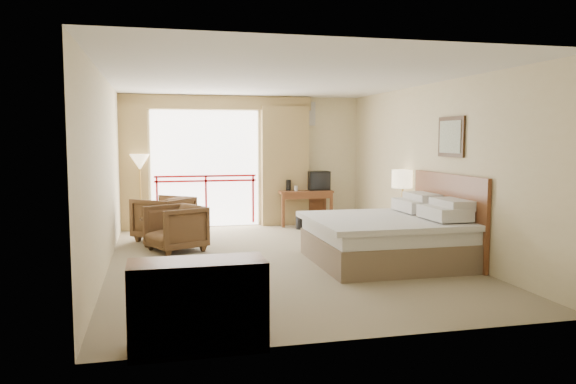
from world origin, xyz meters
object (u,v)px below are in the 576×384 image
object	(u,v)px
desk	(304,198)
tv	(318,181)
armchair_far	(164,240)
table_lamp	(403,180)
wastebasket	(302,221)
floor_lamp	(140,165)
armchair_near	(176,251)
dresser	(198,305)
nightstand	(403,226)
side_table	(154,227)
bed	(388,237)

from	to	relation	value
desk	tv	distance (m)	0.47
tv	armchair_far	xyz separation A→B (m)	(-3.23, -1.14, -0.93)
table_lamp	tv	world-z (taller)	table_lamp
wastebasket	floor_lamp	world-z (taller)	floor_lamp
tv	armchair_near	distance (m)	3.86
dresser	wastebasket	bearing A→B (deg)	65.66
nightstand	armchair_near	size ratio (longest dim) A/B	0.71
armchair_far	side_table	distance (m)	0.67
bed	floor_lamp	xyz separation A→B (m)	(-3.60, 3.76, 0.93)
nightstand	armchair_near	bearing A→B (deg)	-179.91
tv	wastebasket	xyz separation A→B (m)	(-0.49, -0.51, -0.77)
desk	tv	size ratio (longest dim) A/B	2.54
table_lamp	dresser	bearing A→B (deg)	-132.42
side_table	dresser	distance (m)	4.90
desk	side_table	size ratio (longest dim) A/B	2.29
armchair_far	armchair_near	size ratio (longest dim) A/B	1.06
tv	wastebasket	world-z (taller)	tv
floor_lamp	dresser	size ratio (longest dim) A/B	1.29
desk	tv	world-z (taller)	tv
table_lamp	side_table	size ratio (longest dim) A/B	1.36
bed	floor_lamp	bearing A→B (deg)	133.80
nightstand	tv	world-z (taller)	tv
table_lamp	nightstand	bearing A→B (deg)	-90.00
table_lamp	armchair_far	world-z (taller)	table_lamp
table_lamp	bed	bearing A→B (deg)	-121.52
nightstand	armchair_far	xyz separation A→B (m)	(-4.08, 1.22, -0.29)
nightstand	tv	bearing A→B (deg)	112.78
side_table	floor_lamp	distance (m)	1.95
desk	tv	bearing A→B (deg)	-9.70
table_lamp	armchair_far	distance (m)	4.39
nightstand	wastebasket	size ratio (longest dim) A/B	1.76
side_table	dresser	world-z (taller)	dresser
wastebasket	floor_lamp	xyz separation A→B (m)	(-3.16, 0.49, 1.14)
table_lamp	armchair_far	size ratio (longest dim) A/B	0.77
bed	floor_lamp	size ratio (longest dim) A/B	1.40
armchair_far	dresser	distance (m)	5.45
table_lamp	desk	distance (m)	2.69
table_lamp	side_table	world-z (taller)	table_lamp
nightstand	side_table	bearing A→B (deg)	174.03
tv	nightstand	bearing A→B (deg)	-86.74
nightstand	side_table	xyz separation A→B (m)	(-4.25, 0.68, 0.04)
bed	desk	bearing A→B (deg)	93.78
wastebasket	dresser	distance (m)	6.58
bed	wastebasket	bearing A→B (deg)	97.68
tv	armchair_far	bearing A→B (deg)	-176.99
dresser	bed	bearing A→B (deg)	41.54
nightstand	dresser	world-z (taller)	dresser
tv	armchair_far	distance (m)	3.55
side_table	table_lamp	bearing A→B (deg)	-8.38
wastebasket	armchair_near	xyz separation A→B (m)	(-2.57, -1.65, -0.17)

